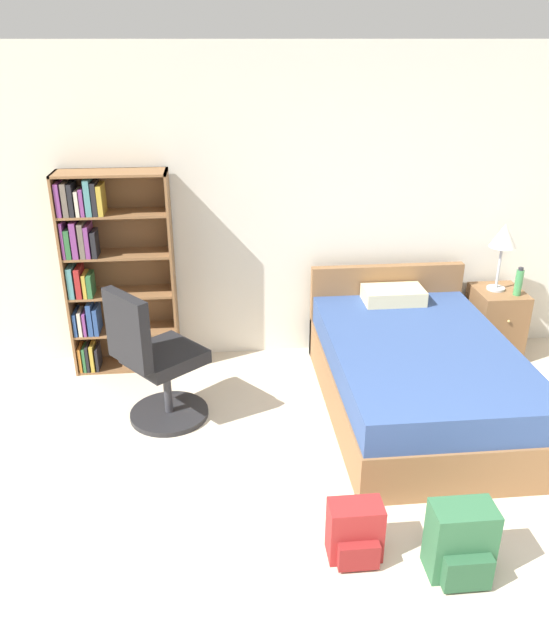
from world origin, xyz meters
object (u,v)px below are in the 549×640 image
table_lamp (503,239)px  backpack_red (355,533)px  bookshelf (106,267)px  nightstand (495,323)px  office_chair (155,364)px  backpack_green (461,543)px  bed (415,373)px  water_bottle (519,282)px

table_lamp → backpack_red: table_lamp is taller
bookshelf → nightstand: (3.32, -0.11, -0.60)m
table_lamp → bookshelf: bearing=178.6°
office_chair → backpack_green: bearing=-43.9°
bookshelf → bed: size_ratio=0.82×
nightstand → backpack_green: nightstand is taller
bed → backpack_green: bed is taller
backpack_green → backpack_red: (-0.52, 0.17, -0.04)m
bookshelf → backpack_red: bearing=-56.0°
nightstand → table_lamp: 0.77m
office_chair → water_bottle: bearing=12.8°
office_chair → table_lamp: size_ratio=1.83×
water_bottle → backpack_red: size_ratio=0.72×
table_lamp → water_bottle: bearing=-47.9°
office_chair → nightstand: (2.90, 0.79, -0.17)m
bookshelf → office_chair: 1.08m
bookshelf → bed: bearing=-20.7°
office_chair → table_lamp: bearing=15.9°
office_chair → nightstand: office_chair is taller
bookshelf → bed: bookshelf is taller
bookshelf → table_lamp: 3.30m
bookshelf → backpack_green: bearing=-50.1°
bed → water_bottle: water_bottle is taller
nightstand → water_bottle: bearing=-49.8°
office_chair → nightstand: 3.01m
table_lamp → backpack_green: (-1.18, -2.44, -0.88)m
office_chair → table_lamp: (2.87, 0.82, 0.60)m
bookshelf → backpack_red: (1.59, -2.35, -0.74)m
office_chair → water_bottle: (2.99, 0.68, 0.26)m
bookshelf → backpack_green: 3.36m
bed → nightstand: size_ratio=3.33×
bed → backpack_red: bearing=-117.9°
table_lamp → water_bottle: size_ratio=2.37×
backpack_green → water_bottle: bearing=60.4°
office_chair → backpack_green: office_chair is taller
bed → backpack_green: (-0.25, -1.63, -0.10)m
nightstand → backpack_red: nightstand is taller
nightstand → water_bottle: 0.45m
water_bottle → office_chair: bearing=-167.2°
office_chair → backpack_red: office_chair is taller
bookshelf → backpack_red: size_ratio=4.93×
bookshelf → nightstand: size_ratio=2.71×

